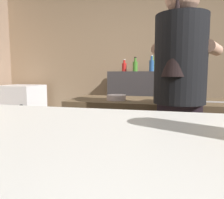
{
  "coord_description": "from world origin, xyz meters",
  "views": [
    {
      "loc": [
        0.18,
        -1.31,
        1.15
      ],
      "look_at": [
        0.04,
        -0.75,
        1.08
      ],
      "focal_mm": 36.25,
      "sensor_mm": 36.0,
      "label": 1
    }
  ],
  "objects_px": {
    "chefs_knife": "(213,102)",
    "bottle_soy": "(124,67)",
    "bottle_vinegar": "(153,65)",
    "mini_fridge": "(22,116)",
    "bottle_olive_oil": "(135,66)",
    "bartender": "(179,94)",
    "bottle_hot_sauce": "(152,65)",
    "mixing_bowl": "(116,97)"
  },
  "relations": [
    {
      "from": "mini_fridge",
      "to": "bottle_olive_oil",
      "type": "height_order",
      "value": "bottle_olive_oil"
    },
    {
      "from": "mixing_bowl",
      "to": "bottle_hot_sauce",
      "type": "bearing_deg",
      "value": 80.24
    },
    {
      "from": "bottle_vinegar",
      "to": "bottle_soy",
      "type": "relative_size",
      "value": 1.26
    },
    {
      "from": "bartender",
      "to": "bottle_hot_sauce",
      "type": "relative_size",
      "value": 8.03
    },
    {
      "from": "bottle_hot_sauce",
      "to": "bottle_soy",
      "type": "bearing_deg",
      "value": 160.2
    },
    {
      "from": "mixing_bowl",
      "to": "bottle_vinegar",
      "type": "xyz_separation_m",
      "value": [
        0.22,
        1.31,
        0.32
      ]
    },
    {
      "from": "mixing_bowl",
      "to": "bottle_hot_sauce",
      "type": "xyz_separation_m",
      "value": [
        0.21,
        1.21,
        0.32
      ]
    },
    {
      "from": "bottle_olive_oil",
      "to": "bottle_hot_sauce",
      "type": "distance_m",
      "value": 0.25
    },
    {
      "from": "mixing_bowl",
      "to": "chefs_knife",
      "type": "height_order",
      "value": "mixing_bowl"
    },
    {
      "from": "bottle_olive_oil",
      "to": "mixing_bowl",
      "type": "bearing_deg",
      "value": -88.78
    },
    {
      "from": "bottle_olive_oil",
      "to": "bottle_vinegar",
      "type": "xyz_separation_m",
      "value": [
        0.24,
        0.02,
        0.01
      ]
    },
    {
      "from": "bottle_vinegar",
      "to": "bartender",
      "type": "bearing_deg",
      "value": -79.81
    },
    {
      "from": "mixing_bowl",
      "to": "bottle_hot_sauce",
      "type": "relative_size",
      "value": 0.78
    },
    {
      "from": "mixing_bowl",
      "to": "bottle_hot_sauce",
      "type": "height_order",
      "value": "bottle_hot_sauce"
    },
    {
      "from": "bottle_hot_sauce",
      "to": "chefs_knife",
      "type": "bearing_deg",
      "value": -63.21
    },
    {
      "from": "bartender",
      "to": "bottle_vinegar",
      "type": "bearing_deg",
      "value": 29.24
    },
    {
      "from": "mini_fridge",
      "to": "chefs_knife",
      "type": "bearing_deg",
      "value": -22.79
    },
    {
      "from": "bottle_olive_oil",
      "to": "bottle_vinegar",
      "type": "distance_m",
      "value": 0.24
    },
    {
      "from": "mini_fridge",
      "to": "bottle_olive_oil",
      "type": "bearing_deg",
      "value": 5.2
    },
    {
      "from": "mixing_bowl",
      "to": "bottle_vinegar",
      "type": "bearing_deg",
      "value": 80.62
    },
    {
      "from": "chefs_knife",
      "to": "bottle_soy",
      "type": "xyz_separation_m",
      "value": [
        -1.0,
        1.32,
        0.33
      ]
    },
    {
      "from": "mixing_bowl",
      "to": "chefs_knife",
      "type": "distance_m",
      "value": 0.8
    },
    {
      "from": "bottle_hot_sauce",
      "to": "bottle_soy",
      "type": "height_order",
      "value": "bottle_hot_sauce"
    },
    {
      "from": "bottle_vinegar",
      "to": "chefs_knife",
      "type": "bearing_deg",
      "value": -65.3
    },
    {
      "from": "mini_fridge",
      "to": "mixing_bowl",
      "type": "bearing_deg",
      "value": -32.23
    },
    {
      "from": "mini_fridge",
      "to": "mixing_bowl",
      "type": "height_order",
      "value": "mini_fridge"
    },
    {
      "from": "bottle_hot_sauce",
      "to": "bottle_soy",
      "type": "xyz_separation_m",
      "value": [
        -0.41,
        0.15,
        -0.02
      ]
    },
    {
      "from": "chefs_knife",
      "to": "bottle_vinegar",
      "type": "xyz_separation_m",
      "value": [
        -0.58,
        1.27,
        0.34
      ]
    },
    {
      "from": "bottle_soy",
      "to": "bottle_olive_oil",
      "type": "bearing_deg",
      "value": -21.46
    },
    {
      "from": "mini_fridge",
      "to": "bottle_soy",
      "type": "xyz_separation_m",
      "value": [
        1.59,
        0.23,
        0.76
      ]
    },
    {
      "from": "bartender",
      "to": "bottle_olive_oil",
      "type": "xyz_separation_m",
      "value": [
        -0.54,
        1.65,
        0.24
      ]
    },
    {
      "from": "mini_fridge",
      "to": "bottle_vinegar",
      "type": "xyz_separation_m",
      "value": [
        2.01,
        0.18,
        0.78
      ]
    },
    {
      "from": "bartender",
      "to": "mixing_bowl",
      "type": "bearing_deg",
      "value": 73.78
    },
    {
      "from": "bottle_olive_oil",
      "to": "bottle_vinegar",
      "type": "relative_size",
      "value": 0.9
    },
    {
      "from": "mixing_bowl",
      "to": "bottle_hot_sauce",
      "type": "distance_m",
      "value": 1.27
    },
    {
      "from": "bottle_vinegar",
      "to": "mini_fridge",
      "type": "bearing_deg",
      "value": -174.9
    },
    {
      "from": "bartender",
      "to": "bottle_vinegar",
      "type": "xyz_separation_m",
      "value": [
        -0.3,
        1.67,
        0.25
      ]
    },
    {
      "from": "chefs_knife",
      "to": "bottle_hot_sauce",
      "type": "relative_size",
      "value": 1.11
    },
    {
      "from": "mini_fridge",
      "to": "bottle_hot_sauce",
      "type": "xyz_separation_m",
      "value": [
        2.0,
        0.08,
        0.78
      ]
    },
    {
      "from": "mini_fridge",
      "to": "bottle_vinegar",
      "type": "distance_m",
      "value": 2.16
    },
    {
      "from": "bartender",
      "to": "bottle_soy",
      "type": "xyz_separation_m",
      "value": [
        -0.72,
        1.72,
        0.23
      ]
    },
    {
      "from": "mixing_bowl",
      "to": "chefs_knife",
      "type": "xyz_separation_m",
      "value": [
        0.8,
        0.04,
        -0.02
      ]
    }
  ]
}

